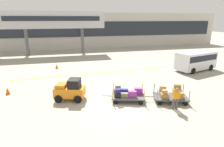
% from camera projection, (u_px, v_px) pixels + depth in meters
% --- Properties ---
extents(ground_plane, '(120.00, 120.00, 0.00)m').
position_uv_depth(ground_plane, '(117.00, 102.00, 13.10)').
color(ground_plane, '#A8A08E').
extents(apron_lead_line, '(17.90, 1.39, 0.01)m').
position_uv_depth(apron_lead_line, '(97.00, 73.00, 19.97)').
color(apron_lead_line, yellow).
rests_on(apron_lead_line, ground_plane).
extents(terminal_building, '(57.84, 2.51, 6.71)m').
position_uv_depth(terminal_building, '(83.00, 31.00, 36.32)').
color(terminal_building, '#BCB7AD').
rests_on(terminal_building, ground_plane).
extents(jet_bridge, '(17.86, 3.00, 6.74)m').
position_uv_depth(jet_bridge, '(42.00, 20.00, 28.68)').
color(jet_bridge, '#B7B7BC').
rests_on(jet_bridge, ground_plane).
extents(baggage_tug, '(2.32, 1.71, 1.58)m').
position_uv_depth(baggage_tug, '(70.00, 90.00, 13.31)').
color(baggage_tug, orange).
rests_on(baggage_tug, ground_plane).
extents(baggage_cart_lead, '(3.08, 1.99, 1.10)m').
position_uv_depth(baggage_cart_lead, '(127.00, 94.00, 13.22)').
color(baggage_cart_lead, '#4C4C4F').
rests_on(baggage_cart_lead, ground_plane).
extents(baggage_cart_middle, '(3.08, 1.99, 1.20)m').
position_uv_depth(baggage_cart_middle, '(171.00, 94.00, 13.07)').
color(baggage_cart_middle, '#4C4C4F').
rests_on(baggage_cart_middle, ground_plane).
extents(baggage_handler, '(0.52, 0.53, 1.56)m').
position_uv_depth(baggage_handler, '(176.00, 97.00, 11.79)').
color(baggage_handler, '#4C4C4C').
rests_on(baggage_handler, ground_plane).
extents(shuttle_van, '(5.13, 3.09, 2.10)m').
position_uv_depth(shuttle_van, '(196.00, 60.00, 20.80)').
color(shuttle_van, silver).
rests_on(shuttle_van, ground_plane).
extents(safety_cone_near, '(0.36, 0.36, 0.55)m').
position_uv_depth(safety_cone_near, '(57.00, 66.00, 21.71)').
color(safety_cone_near, orange).
rests_on(safety_cone_near, ground_plane).
extents(safety_cone_far, '(0.36, 0.36, 0.55)m').
position_uv_depth(safety_cone_far, '(8.00, 91.00, 14.40)').
color(safety_cone_far, '#EA590F').
rests_on(safety_cone_far, ground_plane).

